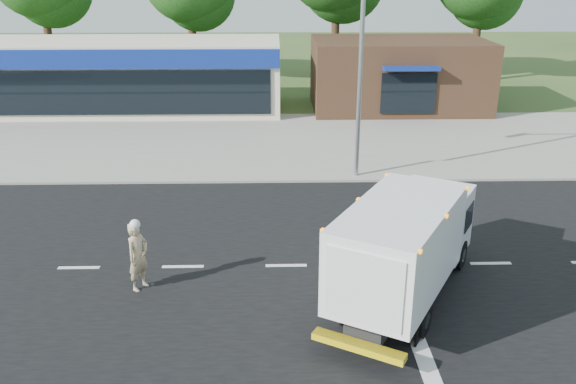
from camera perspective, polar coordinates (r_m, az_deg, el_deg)
name	(u,v)px	position (r m, az deg, el deg)	size (l,w,h in m)	color
ground	(286,266)	(17.85, -0.17, -6.94)	(120.00, 120.00, 0.00)	#385123
road_asphalt	(286,266)	(17.85, -0.17, -6.93)	(60.00, 14.00, 0.02)	black
sidewalk	(282,172)	(25.37, -0.54, 1.90)	(60.00, 2.40, 0.12)	gray
parking_apron	(281,135)	(30.92, -0.68, 5.33)	(60.00, 9.00, 0.02)	gray
lane_markings	(337,288)	(16.74, 4.61, -8.98)	(55.20, 7.00, 0.01)	silver
ems_box_truck	(407,242)	(15.71, 11.07, -4.60)	(5.00, 6.72, 2.92)	black
emergency_worker	(138,255)	(16.76, -13.86, -5.77)	(0.75, 0.83, 2.03)	tan
retail_strip_mall	(125,75)	(37.28, -15.02, 10.50)	(18.00, 6.20, 4.00)	beige
brown_storefront	(398,74)	(37.03, 10.29, 10.79)	(10.00, 6.70, 4.00)	#382316
traffic_signal_pole	(344,56)	(23.77, 5.27, 12.60)	(3.51, 0.25, 8.00)	gray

